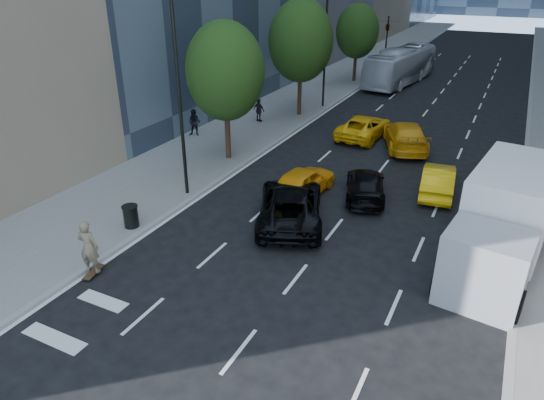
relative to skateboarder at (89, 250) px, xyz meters
The scene contains 20 objects.
ground 6.43m from the skateboarder, 28.18° to the left, with size 160.00×160.00×0.00m, color black.
sidewalk_left 33.19m from the skateboarder, 95.88° to the left, with size 6.00×120.00×0.15m, color slate.
lamp_near 8.52m from the skateboarder, 95.89° to the left, with size 2.13×0.22×10.00m.
lamp_far 25.47m from the skateboarder, 91.65° to the left, with size 2.13×0.22×10.00m.
tree_near 12.74m from the skateboarder, 97.59° to the left, with size 4.20×4.20×7.46m.
tree_mid 22.47m from the skateboarder, 94.16° to the left, with size 4.50×4.50×7.99m.
tree_far 35.22m from the skateboarder, 92.62° to the left, with size 3.90×3.90×6.92m.
traffic_signal 43.13m from the skateboarder, 91.07° to the left, with size 2.48×0.53×5.20m.
skateboarder is the anchor object (origin of this frame).
black_sedan_lincoln 8.29m from the skateboarder, 56.25° to the left, with size 2.63×5.70×1.58m, color black.
black_sedan_mercedes 12.63m from the skateboarder, 57.41° to the left, with size 1.78×4.38×1.27m, color black.
taxi_a 10.34m from the skateboarder, 66.84° to the left, with size 1.70×4.23×1.44m, color #FFA00D.
taxi_b 16.00m from the skateboarder, 52.23° to the left, with size 1.47×4.22×1.39m, color yellow.
taxi_c 19.77m from the skateboarder, 78.03° to the left, with size 2.36×5.13×1.42m, color yellow.
taxi_d 19.75m from the skateboarder, 69.53° to the left, with size 2.25×5.54×1.61m, color orange.
city_bus 36.46m from the skateboarder, 86.23° to the left, with size 2.72×11.63×3.24m, color silver.
box_truck 14.81m from the skateboarder, 29.71° to the left, with size 3.62×7.64×3.52m.
pedestrian_a 15.52m from the skateboarder, 111.15° to the left, with size 0.82×0.64×1.69m, color black.
pedestrian_b 19.33m from the skateboarder, 99.99° to the left, with size 0.94×0.39×1.61m, color black.
trash_can 3.38m from the skateboarder, 107.33° to the left, with size 0.61×0.61×0.91m, color black.
Camera 1 is at (6.61, -13.10, 9.99)m, focal length 32.00 mm.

